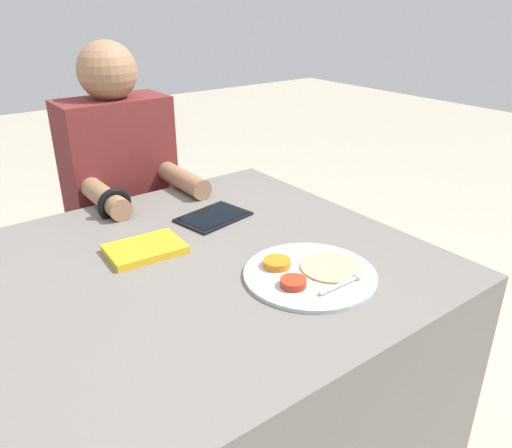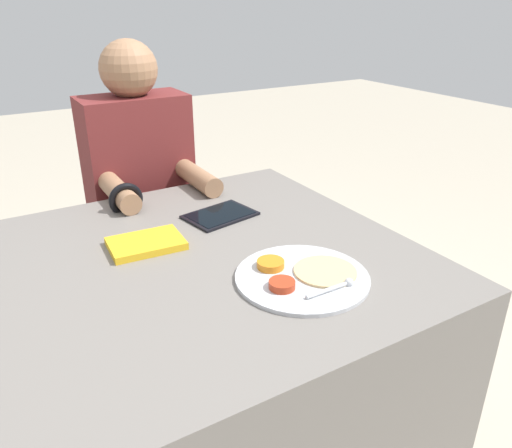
% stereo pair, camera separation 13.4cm
% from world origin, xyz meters
% --- Properties ---
extents(dining_table, '(1.15, 1.05, 0.75)m').
position_xyz_m(dining_table, '(0.00, 0.00, 0.38)').
color(dining_table, slate).
rests_on(dining_table, ground_plane).
extents(thali_tray, '(0.32, 0.32, 0.03)m').
position_xyz_m(thali_tray, '(0.19, -0.23, 0.76)').
color(thali_tray, '#B7BABF').
rests_on(thali_tray, dining_table).
extents(red_notebook, '(0.20, 0.15, 0.02)m').
position_xyz_m(red_notebook, '(-0.08, 0.12, 0.76)').
color(red_notebook, silver).
rests_on(red_notebook, dining_table).
extents(tablet_device, '(0.23, 0.18, 0.01)m').
position_xyz_m(tablet_device, '(0.19, 0.20, 0.76)').
color(tablet_device, black).
rests_on(tablet_device, dining_table).
extents(person_diner, '(0.39, 0.46, 1.24)m').
position_xyz_m(person_diner, '(0.10, 0.69, 0.59)').
color(person_diner, black).
rests_on(person_diner, ground_plane).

